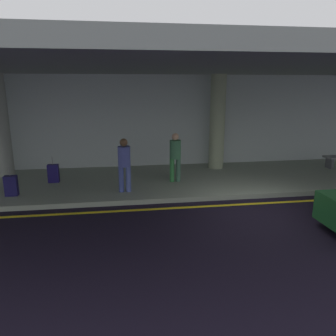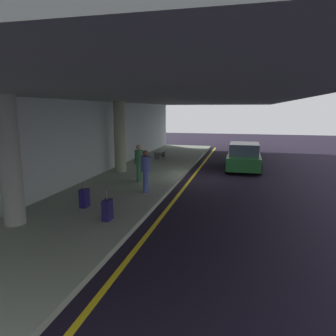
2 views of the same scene
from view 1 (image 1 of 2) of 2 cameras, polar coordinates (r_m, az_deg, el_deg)
ground_plane at (r=9.57m, az=15.77°, el=-7.18°), size 60.00×60.00×0.00m
sidewalk at (r=12.28m, az=9.97°, el=-1.74°), size 26.00×4.20×0.15m
lane_stripe_yellow at (r=10.06m, az=14.45°, el=-6.01°), size 26.00×0.14×0.01m
support_column_far_left at (r=13.27m, az=-26.98°, el=6.49°), size 0.59×0.59×3.65m
support_column_left_mid at (r=13.16m, az=8.53°, el=7.81°), size 0.59×0.59×3.65m
ceiling_overhang at (r=11.37m, az=11.65°, el=16.68°), size 28.00×13.20×0.30m
terminal_back_wall at (r=14.06m, az=7.41°, el=7.94°), size 26.00×0.30×3.80m
traveler_with_luggage at (r=10.19m, az=-7.57°, el=1.09°), size 0.38×0.38×1.68m
person_waiting_for_ride at (r=11.20m, az=1.26°, el=2.40°), size 0.38×0.38×1.68m
suitcase_upright_primary at (r=11.93m, az=-19.20°, el=-0.88°), size 0.36×0.22×0.90m
suitcase_upright_secondary at (r=10.97m, az=-25.49°, el=-2.77°), size 0.36×0.22×0.90m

